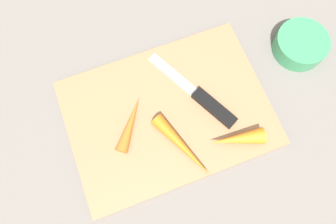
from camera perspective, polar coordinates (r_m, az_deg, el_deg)
ground_plane at (r=0.55m, az=0.00°, el=-0.36°), size 1.40×1.40×0.00m
cutting_board at (r=0.55m, az=0.00°, el=-0.18°), size 0.36×0.26×0.01m
knife at (r=0.55m, az=7.66°, el=1.66°), size 0.11×0.19×0.01m
carrot_medium at (r=0.53m, az=-7.22°, el=-2.08°), size 0.08×0.09×0.02m
carrot_shortest at (r=0.53m, az=12.95°, el=-5.02°), size 0.10×0.05×0.03m
carrot_longest at (r=0.52m, az=2.30°, el=-6.74°), size 0.07×0.13×0.02m
small_bowl at (r=0.64m, az=23.74°, el=11.57°), size 0.10×0.10×0.04m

